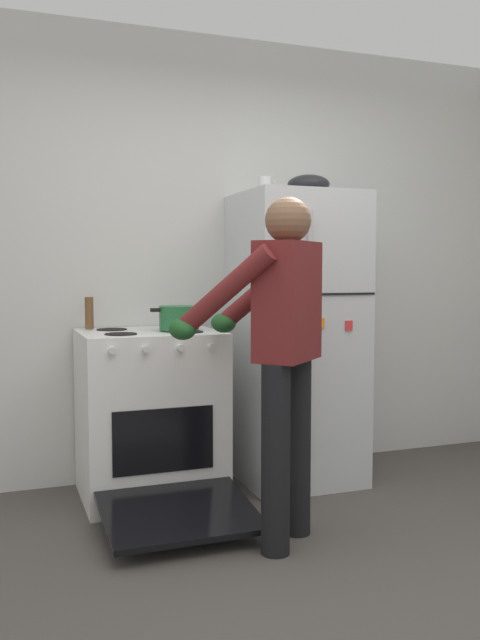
{
  "coord_description": "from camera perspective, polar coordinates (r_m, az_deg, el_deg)",
  "views": [
    {
      "loc": [
        -1.22,
        -2.09,
        1.27
      ],
      "look_at": [
        0.03,
        1.32,
        1.0
      ],
      "focal_mm": 37.66,
      "sensor_mm": 36.0,
      "label": 1
    }
  ],
  "objects": [
    {
      "name": "ground",
      "position": [
        2.73,
        9.76,
        -23.52
      ],
      "size": [
        8.0,
        8.0,
        0.0
      ],
      "primitive_type": "plane",
      "color": "#4C4742"
    },
    {
      "name": "mixing_bowl",
      "position": [
        4.1,
        5.84,
        11.39
      ],
      "size": [
        0.25,
        0.25,
        0.11
      ],
      "primitive_type": "ellipsoid",
      "color": "black",
      "rests_on": "refrigerator"
    },
    {
      "name": "coffee_mug",
      "position": [
        4.04,
        2.17,
        11.39
      ],
      "size": [
        0.11,
        0.08,
        0.1
      ],
      "color": "silver",
      "rests_on": "refrigerator"
    },
    {
      "name": "pepper_mill",
      "position": [
        3.9,
        -12.69,
        0.59
      ],
      "size": [
        0.05,
        0.05,
        0.18
      ],
      "primitive_type": "cylinder",
      "color": "brown",
      "rests_on": "stove_range"
    },
    {
      "name": "kitchen_wall_back",
      "position": [
        4.22,
        -3.37,
        5.33
      ],
      "size": [
        6.0,
        0.1,
        2.7
      ],
      "primitive_type": "cube",
      "color": "silver",
      "rests_on": "ground"
    },
    {
      "name": "refrigerator",
      "position": [
        4.05,
        4.73,
        -1.53
      ],
      "size": [
        0.68,
        0.72,
        1.72
      ],
      "color": "silver",
      "rests_on": "ground"
    },
    {
      "name": "stove_range",
      "position": [
        3.82,
        -7.6,
        -8.09
      ],
      "size": [
        0.76,
        1.23,
        0.94
      ],
      "color": "white",
      "rests_on": "ground"
    },
    {
      "name": "red_pot",
      "position": [
        3.74,
        -5.19,
        0.18
      ],
      "size": [
        0.32,
        0.22,
        0.13
      ],
      "color": "#236638",
      "rests_on": "stove_range"
    },
    {
      "name": "person_cook",
      "position": [
        3.08,
        3.35,
        -1.53
      ],
      "size": [
        0.71,
        0.74,
        1.6
      ],
      "color": "black",
      "rests_on": "ground"
    }
  ]
}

